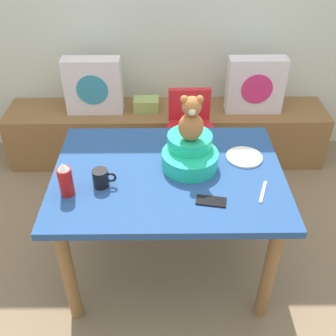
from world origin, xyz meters
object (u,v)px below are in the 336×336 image
(coffee_mug, at_px, (101,178))
(cell_phone, at_px, (211,201))
(pillow_floral_right, at_px, (255,85))
(ketchup_bottle, at_px, (66,180))
(highchair, at_px, (190,131))
(dinner_plate_near, at_px, (244,157))
(pillow_floral_left, at_px, (93,86))
(infant_seat_teal, at_px, (190,153))
(teddy_bear, at_px, (191,120))
(book_stack, at_px, (146,104))
(dining_table, at_px, (168,188))

(coffee_mug, relative_size, cell_phone, 0.83)
(pillow_floral_right, xyz_separation_m, cell_phone, (-0.49, -1.41, 0.06))
(ketchup_bottle, height_order, coffee_mug, ketchup_bottle)
(pillow_floral_right, distance_m, cell_phone, 1.50)
(highchair, distance_m, dinner_plate_near, 0.72)
(pillow_floral_right, bearing_deg, cell_phone, -109.01)
(pillow_floral_left, xyz_separation_m, infant_seat_teal, (0.68, -1.11, 0.13))
(coffee_mug, height_order, dinner_plate_near, coffee_mug)
(pillow_floral_right, distance_m, highchair, 0.69)
(teddy_bear, relative_size, coffee_mug, 2.08)
(pillow_floral_left, distance_m, dinner_plate_near, 1.45)
(pillow_floral_left, height_order, infant_seat_teal, same)
(book_stack, height_order, coffee_mug, coffee_mug)
(book_stack, xyz_separation_m, ketchup_bottle, (-0.33, -1.37, 0.32))
(infant_seat_teal, bearing_deg, ketchup_bottle, -158.73)
(pillow_floral_right, height_order, dining_table, pillow_floral_right)
(teddy_bear, bearing_deg, dinner_plate_near, 9.92)
(dinner_plate_near, relative_size, cell_phone, 1.39)
(book_stack, distance_m, highchair, 0.55)
(dining_table, relative_size, ketchup_bottle, 6.58)
(dining_table, relative_size, highchair, 1.54)
(infant_seat_teal, xyz_separation_m, ketchup_bottle, (-0.61, -0.24, 0.02))
(infant_seat_teal, distance_m, dinner_plate_near, 0.32)
(infant_seat_teal, relative_size, dinner_plate_near, 1.65)
(dining_table, distance_m, cell_phone, 0.33)
(dining_table, bearing_deg, infant_seat_teal, 30.33)
(highchair, relative_size, dinner_plate_near, 3.95)
(pillow_floral_right, xyz_separation_m, book_stack, (-0.85, 0.02, -0.17))
(pillow_floral_left, distance_m, book_stack, 0.44)
(dinner_plate_near, bearing_deg, highchair, 111.95)
(infant_seat_teal, bearing_deg, dinner_plate_near, 9.82)
(teddy_bear, relative_size, dinner_plate_near, 1.25)
(cell_phone, bearing_deg, infant_seat_teal, 26.56)
(pillow_floral_left, distance_m, dining_table, 1.31)
(pillow_floral_right, xyz_separation_m, dinner_plate_near, (-0.27, -1.05, 0.07))
(dining_table, xyz_separation_m, coffee_mug, (-0.34, -0.11, 0.16))
(dining_table, bearing_deg, book_stack, 97.80)
(pillow_floral_right, distance_m, ketchup_bottle, 1.80)
(coffee_mug, bearing_deg, book_stack, 82.49)
(infant_seat_teal, bearing_deg, dining_table, -149.67)
(ketchup_bottle, bearing_deg, book_stack, 76.34)
(pillow_floral_left, xyz_separation_m, dinner_plate_near, (0.99, -1.05, 0.07))
(pillow_floral_left, bearing_deg, ketchup_bottle, -86.99)
(book_stack, xyz_separation_m, dining_table, (0.16, -1.20, 0.12))
(pillow_floral_right, height_order, dinner_plate_near, pillow_floral_right)
(coffee_mug, bearing_deg, dining_table, 18.17)
(book_stack, bearing_deg, teddy_bear, -76.09)
(book_stack, xyz_separation_m, coffee_mug, (-0.17, -1.31, 0.28))
(book_stack, xyz_separation_m, infant_seat_teal, (0.28, -1.13, 0.30))
(dining_table, distance_m, infant_seat_teal, 0.22)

